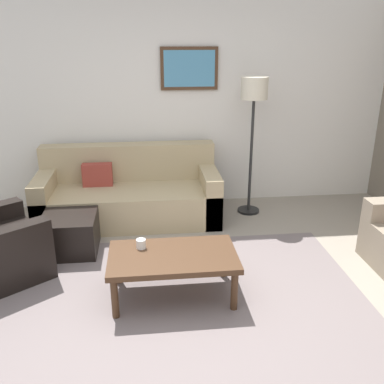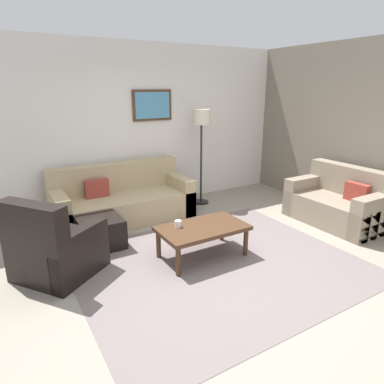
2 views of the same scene
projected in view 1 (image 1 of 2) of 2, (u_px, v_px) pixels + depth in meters
name	position (u px, v px, depth m)	size (l,w,h in m)	color
ground_plane	(181.00, 314.00, 3.52)	(8.00, 8.00, 0.00)	gray
rear_partition	(162.00, 98.00, 5.45)	(6.00, 0.12, 2.80)	silver
area_rug	(181.00, 314.00, 3.52)	(3.28, 2.73, 0.01)	slate
couch_main	(129.00, 194.00, 5.31)	(2.17, 0.93, 0.88)	tan
ottoman	(70.00, 234.00, 4.48)	(0.56, 0.56, 0.40)	black
coffee_table	(173.00, 259.00, 3.66)	(1.10, 0.64, 0.41)	#472D1C
cup	(141.00, 244.00, 3.73)	(0.08, 0.08, 0.08)	white
lamp_standing	(254.00, 103.00, 5.07)	(0.32, 0.32, 1.71)	black
framed_artwork	(189.00, 69.00, 5.28)	(0.72, 0.04, 0.52)	#472D1C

